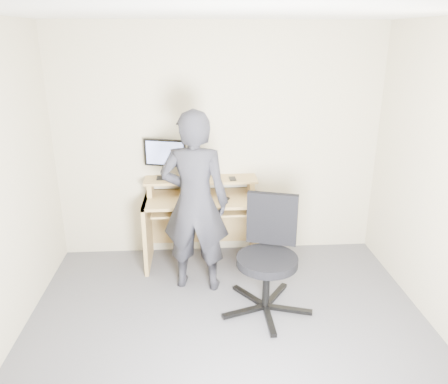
{
  "coord_description": "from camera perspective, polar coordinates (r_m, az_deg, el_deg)",
  "views": [
    {
      "loc": [
        -0.24,
        -2.84,
        2.36
      ],
      "look_at": [
        0.01,
        1.05,
        0.95
      ],
      "focal_mm": 35.0,
      "sensor_mm": 36.0,
      "label": 1
    }
  ],
  "objects": [
    {
      "name": "back_wall",
      "position": [
        4.72,
        -0.71,
        6.31
      ],
      "size": [
        3.5,
        0.02,
        2.5
      ],
      "primitive_type": "cube",
      "color": "beige",
      "rests_on": "ground"
    },
    {
      "name": "external_drive",
      "position": [
        4.67,
        -3.43,
        3.08
      ],
      "size": [
        0.1,
        0.14,
        0.2
      ],
      "primitive_type": "cube",
      "rotation": [
        0.0,
        0.0,
        0.21
      ],
      "color": "black",
      "rests_on": "desk"
    },
    {
      "name": "ground",
      "position": [
        3.7,
        0.92,
        -19.76
      ],
      "size": [
        3.5,
        3.5,
        0.0
      ],
      "primitive_type": "plane",
      "color": "#59585E",
      "rests_on": "ground"
    },
    {
      "name": "smartphone",
      "position": [
        4.64,
        1.12,
        1.75
      ],
      "size": [
        0.07,
        0.13,
        0.01
      ],
      "primitive_type": "cube",
      "rotation": [
        0.0,
        0.0,
        0.05
      ],
      "color": "black",
      "rests_on": "desk"
    },
    {
      "name": "office_chair",
      "position": [
        3.9,
        5.85,
        -7.71
      ],
      "size": [
        0.81,
        0.78,
        1.02
      ],
      "rotation": [
        0.0,
        0.0,
        -0.3
      ],
      "color": "black",
      "rests_on": "ground"
    },
    {
      "name": "keyboard",
      "position": [
        4.52,
        -3.91,
        -2.13
      ],
      "size": [
        0.49,
        0.33,
        0.03
      ],
      "primitive_type": "cube",
      "rotation": [
        0.0,
        0.0,
        -0.35
      ],
      "color": "black",
      "rests_on": "desk"
    },
    {
      "name": "monitor",
      "position": [
        4.63,
        -7.72,
        4.77
      ],
      "size": [
        0.44,
        0.15,
        0.43
      ],
      "rotation": [
        0.0,
        0.0,
        -0.27
      ],
      "color": "black",
      "rests_on": "desk"
    },
    {
      "name": "headphones",
      "position": [
        4.7,
        -4.65,
        1.96
      ],
      "size": [
        0.17,
        0.17,
        0.06
      ],
      "primitive_type": "torus",
      "rotation": [
        0.26,
        0.0,
        -0.09
      ],
      "color": "silver",
      "rests_on": "desk"
    },
    {
      "name": "charger",
      "position": [
        4.58,
        -5.81,
        1.57
      ],
      "size": [
        0.05,
        0.04,
        0.03
      ],
      "primitive_type": "cube",
      "rotation": [
        0.0,
        0.0,
        -0.04
      ],
      "color": "black",
      "rests_on": "desk"
    },
    {
      "name": "ceiling",
      "position": [
        2.85,
        1.22,
        22.74
      ],
      "size": [
        3.5,
        3.5,
        0.02
      ],
      "primitive_type": "cube",
      "color": "white",
      "rests_on": "back_wall"
    },
    {
      "name": "person",
      "position": [
        4.08,
        -3.82,
        -1.41
      ],
      "size": [
        0.7,
        0.52,
        1.76
      ],
      "primitive_type": "imported",
      "rotation": [
        0.0,
        0.0,
        2.97
      ],
      "color": "black",
      "rests_on": "ground"
    },
    {
      "name": "travel_mug",
      "position": [
        4.64,
        -3.23,
        2.88
      ],
      "size": [
        0.1,
        0.1,
        0.19
      ],
      "primitive_type": "cylinder",
      "rotation": [
        0.0,
        0.0,
        0.18
      ],
      "color": "silver",
      "rests_on": "desk"
    },
    {
      "name": "mouse",
      "position": [
        4.49,
        0.17,
        -0.87
      ],
      "size": [
        0.11,
        0.08,
        0.04
      ],
      "primitive_type": "ellipsoid",
      "rotation": [
        0.0,
        0.0,
        0.2
      ],
      "color": "black",
      "rests_on": "desk"
    },
    {
      "name": "desk",
      "position": [
        4.73,
        -2.95,
        -2.68
      ],
      "size": [
        1.2,
        0.6,
        0.91
      ],
      "color": "tan",
      "rests_on": "ground"
    }
  ]
}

